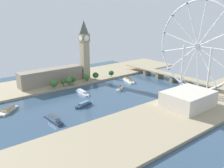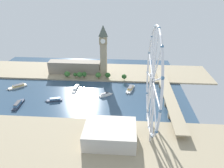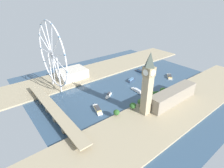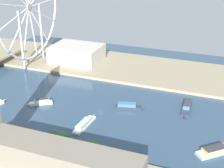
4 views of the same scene
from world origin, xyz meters
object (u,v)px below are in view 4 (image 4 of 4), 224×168
(ferris_wheel, at_px, (29,8))
(riverside_hall, at_px, (77,53))
(tour_boat_0, at_px, (216,150))
(tour_boat_4, at_px, (84,124))
(tour_boat_5, at_px, (41,102))
(parliament_block, at_px, (62,163))
(tour_boat_3, at_px, (187,106))
(tour_boat_1, at_px, (128,106))

(ferris_wheel, distance_m, riverside_hall, 77.63)
(tour_boat_0, bearing_deg, tour_boat_4, 138.74)
(tour_boat_0, xyz_separation_m, tour_boat_5, (19.77, 160.93, 0.26))
(parliament_block, xyz_separation_m, tour_boat_4, (66.68, 16.45, -13.21))
(tour_boat_4, bearing_deg, tour_boat_3, -47.66)
(tour_boat_1, height_order, tour_boat_4, tour_boat_1)
(parliament_block, distance_m, tour_boat_3, 140.46)
(ferris_wheel, xyz_separation_m, riverside_hall, (23.88, -46.62, -57.30))
(tour_boat_0, bearing_deg, tour_boat_1, 111.28)
(tour_boat_0, xyz_separation_m, tour_boat_3, (59.42, 30.69, 0.41))
(riverside_hall, height_order, tour_boat_0, riverside_hall)
(tour_boat_5, bearing_deg, tour_boat_1, 162.28)
(tour_boat_1, distance_m, tour_boat_3, 53.77)
(parliament_block, relative_size, tour_boat_1, 3.70)
(ferris_wheel, distance_m, tour_boat_0, 257.21)
(riverside_hall, height_order, tour_boat_3, riverside_hall)
(parliament_block, distance_m, ferris_wheel, 226.56)
(ferris_wheel, relative_size, tour_boat_5, 5.67)
(riverside_hall, relative_size, tour_boat_1, 2.11)
(parliament_block, bearing_deg, riverside_hall, 23.96)
(tour_boat_1, bearing_deg, ferris_wheel, 140.29)
(tour_boat_4, bearing_deg, parliament_block, -162.41)
(tour_boat_5, bearing_deg, tour_boat_3, 163.92)
(tour_boat_3, bearing_deg, tour_boat_0, 24.44)
(tour_boat_0, distance_m, tour_boat_3, 66.88)
(ferris_wheel, relative_size, tour_boat_1, 4.56)
(parliament_block, bearing_deg, tour_boat_5, 39.27)
(tour_boat_1, height_order, tour_boat_3, tour_boat_3)
(tour_boat_0, relative_size, tour_boat_3, 0.83)
(riverside_hall, distance_m, tour_boat_4, 149.65)
(tour_boat_1, bearing_deg, tour_boat_0, -42.30)
(riverside_hall, xyz_separation_m, tour_boat_5, (-110.51, -16.55, -10.41))
(ferris_wheel, height_order, tour_boat_4, ferris_wheel)
(tour_boat_1, bearing_deg, tour_boat_3, 4.18)
(parliament_block, distance_m, tour_boat_1, 110.07)
(tour_boat_3, bearing_deg, tour_boat_1, -73.43)
(riverside_hall, bearing_deg, tour_boat_3, -115.77)
(tour_boat_0, bearing_deg, parliament_block, 175.29)
(ferris_wheel, distance_m, tour_boat_4, 173.38)
(ferris_wheel, bearing_deg, tour_boat_3, -103.65)
(tour_boat_3, relative_size, tour_boat_5, 1.63)
(ferris_wheel, distance_m, tour_boat_1, 170.84)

